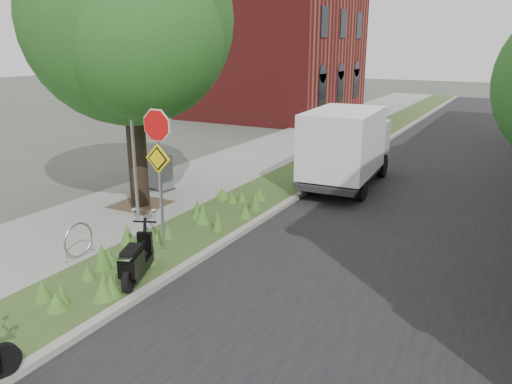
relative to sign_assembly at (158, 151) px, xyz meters
The scene contains 13 objects.
ground 2.78m from the sign_assembly, 22.62° to the right, with size 120.00×120.00×0.00m, color #4C5147.
sidewalk_near 10.10m from the sign_assembly, 106.84° to the left, with size 3.50×60.00×0.12m, color gray.
verge 9.69m from the sign_assembly, 90.61° to the left, with size 2.00×60.00×0.12m, color #304F22.
kerb_near 9.73m from the sign_assembly, 84.54° to the left, with size 0.20×60.00×0.13m, color #9E9991.
road 10.65m from the sign_assembly, 64.96° to the left, with size 7.00×60.00×0.01m, color black.
street_tree_main 4.30m from the sign_assembly, 139.63° to the left, with size 6.21×5.54×7.66m.
bare_post 2.18m from the sign_assembly, 145.95° to the left, with size 0.08×0.08×4.00m.
bike_hoop 2.54m from the sign_assembly, 137.69° to the right, with size 0.06×0.78×0.77m.
sign_assembly is the anchor object (origin of this frame).
brick_building 22.97m from the sign_assembly, 110.72° to the left, with size 9.40×10.40×8.30m.
scooter_near 2.44m from the sign_assembly, 69.56° to the right, with size 0.76×1.51×0.76m.
box_truck 7.45m from the sign_assembly, 76.70° to the left, with size 2.16×4.88×2.16m.
utility_cabinet 5.14m from the sign_assembly, 129.99° to the left, with size 0.89×0.65×1.10m.
Camera 1 is at (5.30, -7.39, 4.47)m, focal length 35.00 mm.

